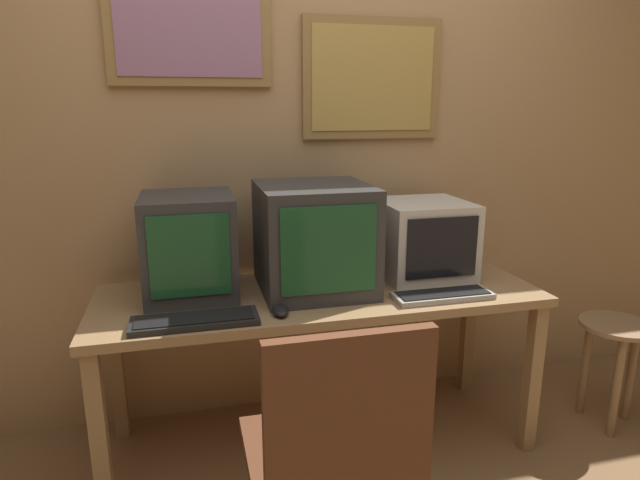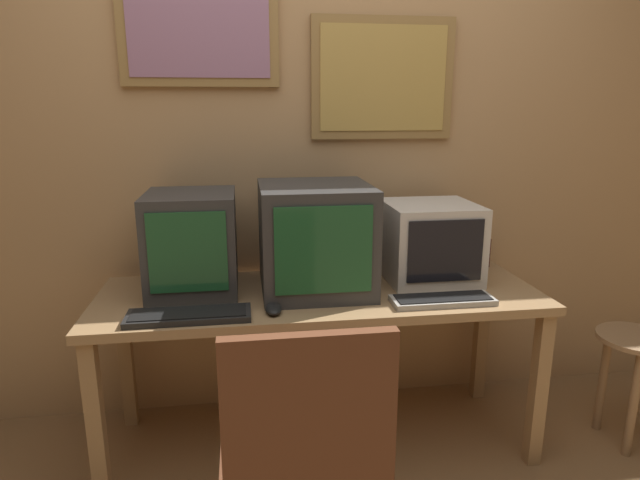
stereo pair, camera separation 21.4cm
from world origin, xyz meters
name	(u,v)px [view 1 (the left image)]	position (x,y,z in m)	size (l,w,h in m)	color
wall_back	(298,136)	(0.00, 1.35, 1.31)	(8.00, 0.08, 2.60)	tan
desk	(320,309)	(0.00, 0.95, 0.62)	(1.80, 0.63, 0.70)	#99754C
monitor_left	(189,245)	(-0.51, 1.05, 0.90)	(0.35, 0.39, 0.40)	#333333
monitor_center	(314,238)	(-0.01, 0.99, 0.92)	(0.44, 0.47, 0.44)	#333333
monitor_right	(423,239)	(0.50, 1.05, 0.87)	(0.38, 0.38, 0.33)	beige
keyboard_main	(195,320)	(-0.51, 0.73, 0.71)	(0.44, 0.15, 0.03)	black
keyboard_side	(443,295)	(0.45, 0.74, 0.71)	(0.40, 0.13, 0.03)	#A8A399
mouse_near_keyboard	(280,311)	(-0.20, 0.74, 0.72)	(0.06, 0.11, 0.03)	black
desk_clock	(467,248)	(0.80, 1.19, 0.77)	(0.09, 0.05, 0.14)	#4C231E
side_stool	(614,349)	(1.33, 0.76, 0.37)	(0.32, 0.32, 0.50)	#8E6B47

